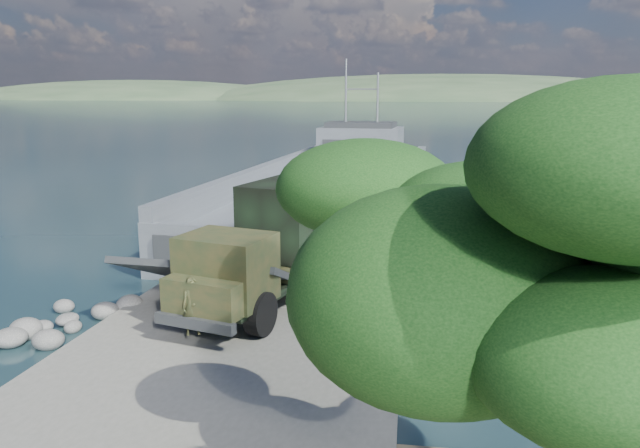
# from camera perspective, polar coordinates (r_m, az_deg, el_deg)

# --- Properties ---
(ground) EXTENTS (1400.00, 1400.00, 0.00)m
(ground) POSITION_cam_1_polar(r_m,az_deg,el_deg) (20.85, -6.75, -10.68)
(ground) COLOR #163036
(ground) RESTS_ON ground
(boat_ramp) EXTENTS (10.00, 18.00, 0.50)m
(boat_ramp) POSITION_cam_1_polar(r_m,az_deg,el_deg) (19.86, -7.52, -11.11)
(boat_ramp) COLOR slate
(boat_ramp) RESTS_ON ground
(shoreline_rocks) EXTENTS (3.20, 5.60, 0.90)m
(shoreline_rocks) POSITION_cam_1_polar(r_m,az_deg,el_deg) (23.56, -21.35, -8.73)
(shoreline_rocks) COLOR #545452
(shoreline_rocks) RESTS_ON ground
(distant_headlands) EXTENTS (1000.00, 240.00, 48.00)m
(distant_headlands) POSITION_cam_1_polar(r_m,az_deg,el_deg) (580.35, 12.81, 11.01)
(distant_headlands) COLOR #2E492E
(distant_headlands) RESTS_ON ground
(pier) EXTENTS (6.40, 44.00, 6.10)m
(pier) POSITION_cam_1_polar(r_m,az_deg,el_deg) (38.69, 19.83, 1.79)
(pier) COLOR #ABABA1
(pier) RESTS_ON ground
(landing_craft) EXTENTS (12.86, 39.09, 11.42)m
(landing_craft) POSITION_cam_1_polar(r_m,az_deg,el_deg) (41.23, 1.05, 2.17)
(landing_craft) COLOR #51575F
(landing_craft) RESTS_ON ground
(military_truck) EXTENTS (5.03, 9.41, 4.19)m
(military_truck) POSITION_cam_1_polar(r_m,az_deg,el_deg) (22.64, -4.36, -1.88)
(military_truck) COLOR black
(military_truck) RESTS_ON boat_ramp
(soldier) EXTENTS (0.76, 0.65, 1.76)m
(soldier) POSITION_cam_1_polar(r_m,az_deg,el_deg) (19.19, -11.52, -8.47)
(soldier) COLOR #23331C
(soldier) RESTS_ON boat_ramp
(sailboat_near) EXTENTS (2.24, 5.34, 6.31)m
(sailboat_near) POSITION_cam_1_polar(r_m,az_deg,el_deg) (50.03, 25.32, 2.07)
(sailboat_near) COLOR #BCBCBC
(sailboat_near) RESTS_ON ground
(sailboat_far) EXTENTS (2.01, 5.61, 6.70)m
(sailboat_far) POSITION_cam_1_polar(r_m,az_deg,el_deg) (54.52, 20.17, 3.25)
(sailboat_far) COLOR #BCBCBC
(sailboat_far) RESTS_ON ground
(overhang_tree) EXTENTS (8.59, 7.92, 7.80)m
(overhang_tree) POSITION_cam_1_polar(r_m,az_deg,el_deg) (8.73, 24.74, -0.84)
(overhang_tree) COLOR #2F2012
(overhang_tree) RESTS_ON ground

